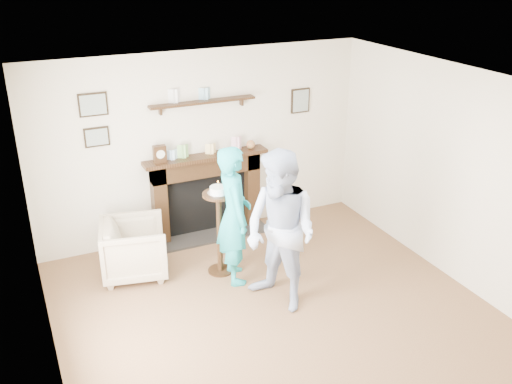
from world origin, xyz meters
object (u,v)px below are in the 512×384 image
woman (235,277)px  pedestal_table (219,217)px  armchair (137,274)px  man (279,303)px

woman → pedestal_table: pedestal_table is taller
armchair → man: bearing=-122.7°
pedestal_table → armchair: bearing=158.5°
armchair → pedestal_table: 1.26m
man → pedestal_table: pedestal_table is taller
man → woman: 0.74m
woman → pedestal_table: (-0.11, 0.21, 0.74)m
man → woman: man is taller
man → pedestal_table: 1.22m
armchair → man: man is taller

